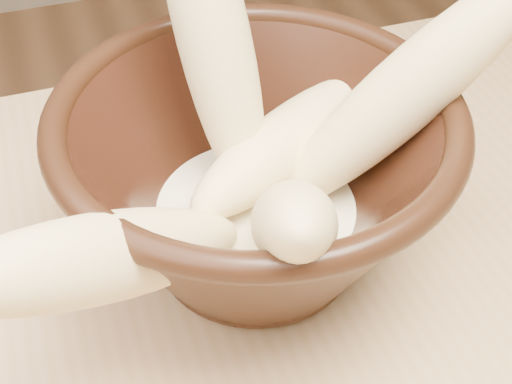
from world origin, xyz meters
TOP-DOWN VIEW (x-y plane):
  - bowl at (-0.16, 0.15)m, footprint 0.24×0.24m
  - milk_puddle at (-0.16, 0.15)m, footprint 0.13×0.13m
  - banana_upright at (-0.17, 0.20)m, footprint 0.07×0.13m
  - banana_left at (-0.25, 0.09)m, footprint 0.19×0.15m
  - banana_right at (-0.08, 0.14)m, footprint 0.17×0.07m
  - banana_across at (-0.13, 0.18)m, footprint 0.17×0.12m
  - banana_front at (-0.16, 0.09)m, footprint 0.09×0.15m

SIDE VIEW (x-z plane):
  - milk_puddle at x=-0.16m, z-range 0.78..0.80m
  - bowl at x=-0.16m, z-range 0.76..0.89m
  - banana_across at x=-0.13m, z-range 0.80..0.85m
  - banana_front at x=-0.16m, z-range 0.78..0.92m
  - banana_left at x=-0.25m, z-range 0.78..0.93m
  - banana_right at x=-0.08m, z-range 0.78..0.96m
  - banana_upright at x=-0.17m, z-range 0.79..1.00m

